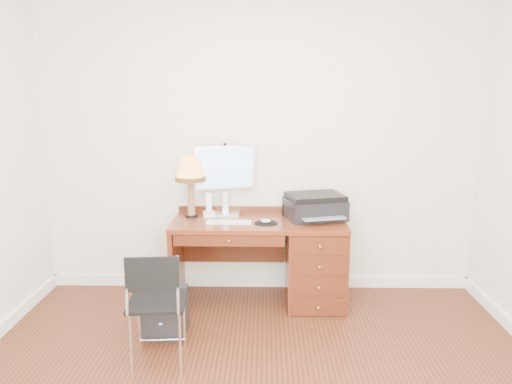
{
  "coord_description": "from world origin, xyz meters",
  "views": [
    {
      "loc": [
        0.05,
        -2.81,
        1.88
      ],
      "look_at": [
        -0.02,
        1.2,
        1.04
      ],
      "focal_mm": 35.0,
      "sensor_mm": 36.0,
      "label": 1
    }
  ],
  "objects_px": {
    "monitor": "(226,171)",
    "equipment_box": "(166,312)",
    "phone": "(209,210)",
    "leg_lamp": "(190,172)",
    "chair": "(155,297)",
    "desk": "(295,257)",
    "printer": "(315,206)"
  },
  "relations": [
    {
      "from": "monitor",
      "to": "equipment_box",
      "type": "height_order",
      "value": "monitor"
    },
    {
      "from": "equipment_box",
      "to": "phone",
      "type": "bearing_deg",
      "value": 73.32
    },
    {
      "from": "leg_lamp",
      "to": "chair",
      "type": "relative_size",
      "value": 0.67
    },
    {
      "from": "monitor",
      "to": "chair",
      "type": "xyz_separation_m",
      "value": [
        -0.39,
        -1.3,
        -0.65
      ]
    },
    {
      "from": "desk",
      "to": "phone",
      "type": "distance_m",
      "value": 0.88
    },
    {
      "from": "desk",
      "to": "equipment_box",
      "type": "bearing_deg",
      "value": -148.85
    },
    {
      "from": "phone",
      "to": "equipment_box",
      "type": "height_order",
      "value": "phone"
    },
    {
      "from": "printer",
      "to": "leg_lamp",
      "type": "bearing_deg",
      "value": 163.99
    },
    {
      "from": "printer",
      "to": "chair",
      "type": "bearing_deg",
      "value": -150.46
    },
    {
      "from": "printer",
      "to": "desk",
      "type": "bearing_deg",
      "value": -169.78
    },
    {
      "from": "printer",
      "to": "equipment_box",
      "type": "relative_size",
      "value": 1.61
    },
    {
      "from": "desk",
      "to": "chair",
      "type": "height_order",
      "value": "chair"
    },
    {
      "from": "monitor",
      "to": "equipment_box",
      "type": "distance_m",
      "value": 1.36
    },
    {
      "from": "printer",
      "to": "monitor",
      "type": "bearing_deg",
      "value": 154.9
    },
    {
      "from": "monitor",
      "to": "leg_lamp",
      "type": "relative_size",
      "value": 1.13
    },
    {
      "from": "printer",
      "to": "leg_lamp",
      "type": "xyz_separation_m",
      "value": [
        -1.1,
        0.03,
        0.3
      ]
    },
    {
      "from": "monitor",
      "to": "leg_lamp",
      "type": "height_order",
      "value": "monitor"
    },
    {
      "from": "desk",
      "to": "equipment_box",
      "type": "relative_size",
      "value": 4.23
    },
    {
      "from": "leg_lamp",
      "to": "equipment_box",
      "type": "height_order",
      "value": "leg_lamp"
    },
    {
      "from": "equipment_box",
      "to": "chair",
      "type": "bearing_deg",
      "value": -83.54
    },
    {
      "from": "leg_lamp",
      "to": "chair",
      "type": "bearing_deg",
      "value": -94.05
    },
    {
      "from": "phone",
      "to": "monitor",
      "type": "bearing_deg",
      "value": 23.28
    },
    {
      "from": "monitor",
      "to": "phone",
      "type": "height_order",
      "value": "monitor"
    },
    {
      "from": "leg_lamp",
      "to": "chair",
      "type": "height_order",
      "value": "leg_lamp"
    },
    {
      "from": "phone",
      "to": "chair",
      "type": "distance_m",
      "value": 1.25
    },
    {
      "from": "desk",
      "to": "phone",
      "type": "xyz_separation_m",
      "value": [
        -0.77,
        0.12,
        0.4
      ]
    },
    {
      "from": "phone",
      "to": "chair",
      "type": "xyz_separation_m",
      "value": [
        -0.24,
        -1.19,
        -0.32
      ]
    },
    {
      "from": "leg_lamp",
      "to": "equipment_box",
      "type": "relative_size",
      "value": 1.56
    },
    {
      "from": "leg_lamp",
      "to": "monitor",
      "type": "bearing_deg",
      "value": 21.65
    },
    {
      "from": "phone",
      "to": "equipment_box",
      "type": "bearing_deg",
      "value": -122.34
    },
    {
      "from": "leg_lamp",
      "to": "phone",
      "type": "height_order",
      "value": "leg_lamp"
    },
    {
      "from": "desk",
      "to": "equipment_box",
      "type": "xyz_separation_m",
      "value": [
        -1.04,
        -0.63,
        -0.24
      ]
    }
  ]
}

